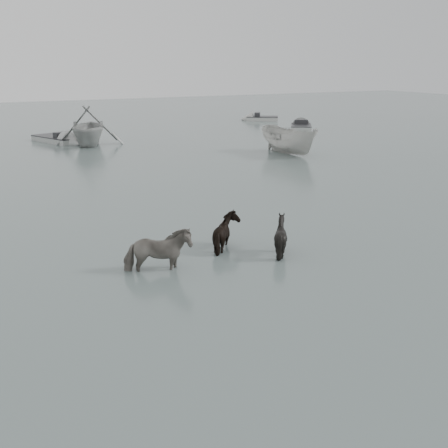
{
  "coord_description": "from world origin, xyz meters",
  "views": [
    {
      "loc": [
        -7.78,
        -12.38,
        5.54
      ],
      "look_at": [
        -0.63,
        1.34,
        1.0
      ],
      "focal_mm": 45.0,
      "sensor_mm": 36.0,
      "label": 1
    }
  ],
  "objects": [
    {
      "name": "ground",
      "position": [
        0.0,
        0.0,
        0.0
      ],
      "size": [
        140.0,
        140.0,
        0.0
      ],
      "primitive_type": "plane",
      "color": "#505F5C",
      "rests_on": "ground"
    },
    {
      "name": "boat_small",
      "position": [
        11.56,
        16.1,
        0.93
      ],
      "size": [
        2.17,
        4.95,
        1.86
      ],
      "primitive_type": "imported",
      "rotation": [
        0.0,
        0.0,
        0.08
      ],
      "color": "#B9B8B4",
      "rests_on": "ground"
    },
    {
      "name": "pony_black",
      "position": [
        1.02,
        0.87,
        0.65
      ],
      "size": [
        1.4,
        1.31,
        1.31
      ],
      "primitive_type": "imported",
      "rotation": [
        0.0,
        0.0,
        1.81
      ],
      "color": "black",
      "rests_on": "ground"
    },
    {
      "name": "skiff_port",
      "position": [
        19.45,
        26.06,
        0.38
      ],
      "size": [
        3.79,
        4.51,
        0.75
      ],
      "primitive_type": null,
      "rotation": [
        0.0,
        0.0,
        0.97
      ],
      "color": "#B0B2AF",
      "rests_on": "ground"
    },
    {
      "name": "skiff_mid",
      "position": [
        0.04,
        28.01,
        0.38
      ],
      "size": [
        3.49,
        5.92,
        0.75
      ],
      "primitive_type": null,
      "rotation": [
        0.0,
        0.0,
        -1.22
      ],
      "color": "#AFB1AE",
      "rests_on": "ground"
    },
    {
      "name": "pony_dark",
      "position": [
        -0.15,
        2.0,
        0.68
      ],
      "size": [
        1.41,
        1.56,
        1.36
      ],
      "primitive_type": "imported",
      "rotation": [
        0.0,
        0.0,
        1.36
      ],
      "color": "black",
      "rests_on": "ground"
    },
    {
      "name": "skiff_star",
      "position": [
        20.35,
        33.68,
        0.38
      ],
      "size": [
        4.27,
        3.59,
        0.75
      ],
      "primitive_type": null,
      "rotation": [
        0.0,
        0.0,
        2.55
      ],
      "color": "#B9B9B4",
      "rests_on": "ground"
    },
    {
      "name": "pony_pinto",
      "position": [
        -2.75,
        1.14,
        0.78
      ],
      "size": [
        2.0,
        1.33,
        1.55
      ],
      "primitive_type": "imported",
      "rotation": [
        0.0,
        0.0,
        1.28
      ],
      "color": "black",
      "rests_on": "ground"
    },
    {
      "name": "rowboat_trail",
      "position": [
        1.68,
        25.38,
        1.39
      ],
      "size": [
        6.06,
        6.5,
        2.78
      ],
      "primitive_type": "imported",
      "rotation": [
        0.0,
        0.0,
        2.8
      ],
      "color": "#ABADAB",
      "rests_on": "ground"
    }
  ]
}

